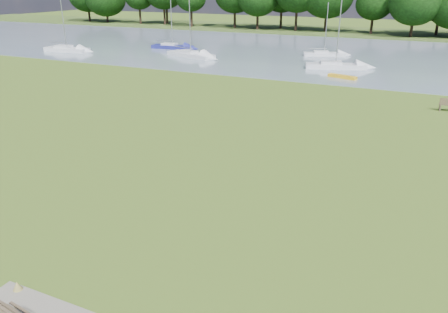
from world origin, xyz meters
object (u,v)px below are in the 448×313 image
at_px(sailboat_5, 190,53).
at_px(sailboat_6, 324,53).
at_px(sailboat_7, 335,64).
at_px(kayak, 342,77).
at_px(sailboat_0, 66,48).
at_px(sailboat_4, 172,45).

distance_m(sailboat_5, sailboat_6, 17.92).
bearing_deg(sailboat_7, kayak, -88.49).
xyz_separation_m(kayak, sailboat_7, (-1.82, 5.17, 0.34)).
xyz_separation_m(sailboat_0, sailboat_7, (37.56, 2.75, -0.04)).
height_order(sailboat_5, sailboat_6, sailboat_5).
height_order(sailboat_4, sailboat_7, sailboat_7).
bearing_deg(sailboat_5, sailboat_7, 15.75).
bearing_deg(sailboat_4, sailboat_6, 1.38).
height_order(sailboat_0, sailboat_5, same).
xyz_separation_m(sailboat_5, sailboat_7, (19.27, -0.65, 0.03)).
height_order(kayak, sailboat_7, sailboat_7).
distance_m(sailboat_0, sailboat_7, 37.66).
relative_size(sailboat_4, sailboat_5, 0.93).
xyz_separation_m(kayak, sailboat_5, (-21.08, 5.82, 0.31)).
relative_size(sailboat_5, sailboat_7, 1.04).
bearing_deg(kayak, sailboat_6, 127.62).
bearing_deg(sailboat_5, sailboat_4, 155.87).
relative_size(sailboat_0, sailboat_7, 1.04).
xyz_separation_m(sailboat_4, sailboat_7, (25.38, -6.12, 0.01)).
height_order(kayak, sailboat_4, sailboat_4).
bearing_deg(sailboat_4, kayak, -27.80).
height_order(sailboat_0, sailboat_6, sailboat_0).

